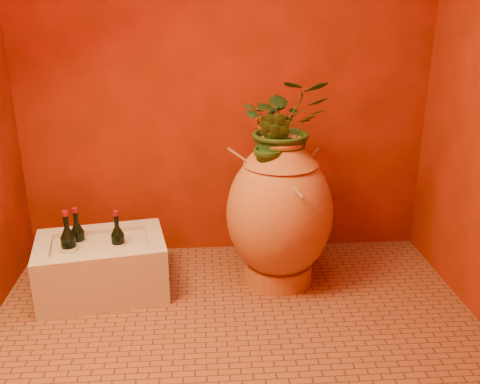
{
  "coord_description": "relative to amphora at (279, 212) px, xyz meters",
  "views": [
    {
      "loc": [
        -0.15,
        -2.22,
        1.56
      ],
      "look_at": [
        0.04,
        0.35,
        0.62
      ],
      "focal_mm": 40.0,
      "sensor_mm": 36.0,
      "label": 1
    }
  ],
  "objects": [
    {
      "name": "wine_bottle_c",
      "position": [
        -1.12,
        -0.02,
        -0.14
      ],
      "size": [
        0.08,
        0.08,
        0.32
      ],
      "color": "black",
      "rests_on": "stone_basin"
    },
    {
      "name": "plant_side",
      "position": [
        -0.06,
        -0.08,
        0.41
      ],
      "size": [
        0.26,
        0.25,
        0.37
      ],
      "primitive_type": "imported",
      "rotation": [
        0.0,
        0.0,
        -0.69
      ],
      "color": "#214318",
      "rests_on": "amphora"
    },
    {
      "name": "amphora",
      "position": [
        0.0,
        0.0,
        0.0
      ],
      "size": [
        0.76,
        0.76,
        0.86
      ],
      "rotation": [
        0.0,
        0.0,
        0.32
      ],
      "color": "#B36A32",
      "rests_on": "floor"
    },
    {
      "name": "wine_bottle_b",
      "position": [
        -0.9,
        -0.07,
        -0.14
      ],
      "size": [
        0.08,
        0.08,
        0.31
      ],
      "color": "black",
      "rests_on": "stone_basin"
    },
    {
      "name": "wall_tap",
      "position": [
        -0.07,
        0.36,
        0.38
      ],
      "size": [
        0.08,
        0.17,
        0.18
      ],
      "color": "#B18828",
      "rests_on": "wall_back"
    },
    {
      "name": "floor",
      "position": [
        -0.28,
        -0.54,
        -0.43
      ],
      "size": [
        2.5,
        2.5,
        0.0
      ],
      "primitive_type": "plane",
      "color": "brown",
      "rests_on": "ground"
    },
    {
      "name": "wine_bottle_a",
      "position": [
        -1.15,
        -0.13,
        -0.13
      ],
      "size": [
        0.08,
        0.08,
        0.34
      ],
      "color": "black",
      "rests_on": "stone_basin"
    },
    {
      "name": "wall_back",
      "position": [
        -0.28,
        0.46,
        0.82
      ],
      "size": [
        2.5,
        0.02,
        2.5
      ],
      "primitive_type": "cube",
      "color": "#5A1C05",
      "rests_on": "ground"
    },
    {
      "name": "stone_basin",
      "position": [
        -1.0,
        -0.06,
        -0.27
      ],
      "size": [
        0.76,
        0.58,
        0.32
      ],
      "rotation": [
        0.0,
        0.0,
        0.18
      ],
      "color": "beige",
      "rests_on": "floor"
    },
    {
      "name": "plant_main",
      "position": [
        0.02,
        0.03,
        0.49
      ],
      "size": [
        0.48,
        0.42,
        0.52
      ],
      "primitive_type": "imported",
      "rotation": [
        0.0,
        0.0,
        0.04
      ],
      "color": "#214318",
      "rests_on": "amphora"
    }
  ]
}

